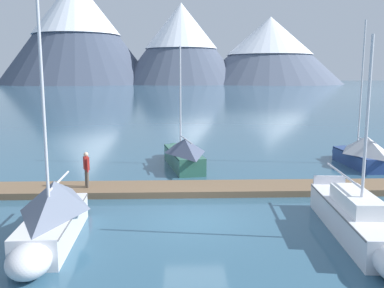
% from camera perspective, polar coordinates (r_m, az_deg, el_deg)
% --- Properties ---
extents(ground_plane, '(700.00, 700.00, 0.00)m').
position_cam_1_polar(ground_plane, '(16.58, 0.45, -10.28)').
color(ground_plane, '#335B75').
extents(mountain_west_summit, '(86.10, 86.10, 57.89)m').
position_cam_1_polar(mountain_west_summit, '(250.52, -15.36, 14.93)').
color(mountain_west_summit, '#424C60').
rests_on(mountain_west_summit, ground).
extents(mountain_central_massif, '(67.90, 67.90, 44.10)m').
position_cam_1_polar(mountain_central_massif, '(240.14, -1.47, 13.76)').
color(mountain_central_massif, '#4C566B').
rests_on(mountain_central_massif, ground).
extents(mountain_shoulder_ridge, '(81.71, 81.71, 37.23)m').
position_cam_1_polar(mountain_shoulder_ridge, '(247.52, 10.50, 12.63)').
color(mountain_shoulder_ridge, slate).
rests_on(mountain_shoulder_ridge, ground).
extents(dock, '(25.35, 2.62, 0.30)m').
position_cam_1_polar(dock, '(20.35, 0.12, -6.09)').
color(dock, brown).
rests_on(dock, ground).
extents(sailboat_second_berth, '(1.87, 5.96, 8.30)m').
position_cam_1_polar(sailboat_second_berth, '(14.99, -18.46, -9.16)').
color(sailboat_second_berth, silver).
rests_on(sailboat_second_berth, ground).
extents(sailboat_mid_dock_port, '(2.79, 6.91, 7.26)m').
position_cam_1_polar(sailboat_mid_dock_port, '(25.80, -1.31, -1.17)').
color(sailboat_mid_dock_port, '#336B56').
rests_on(sailboat_mid_dock_port, ground).
extents(sailboat_mid_dock_starboard, '(1.82, 7.98, 6.84)m').
position_cam_1_polar(sailboat_mid_dock_starboard, '(15.52, 21.85, -9.94)').
color(sailboat_mid_dock_starboard, white).
rests_on(sailboat_mid_dock_starboard, ground).
extents(sailboat_far_berth, '(2.31, 5.70, 8.81)m').
position_cam_1_polar(sailboat_far_berth, '(27.90, 22.02, -0.94)').
color(sailboat_far_berth, navy).
rests_on(sailboat_far_berth, ground).
extents(person_on_dock, '(0.36, 0.55, 1.69)m').
position_cam_1_polar(person_on_dock, '(20.45, -14.10, -3.08)').
color(person_on_dock, brown).
rests_on(person_on_dock, dock).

